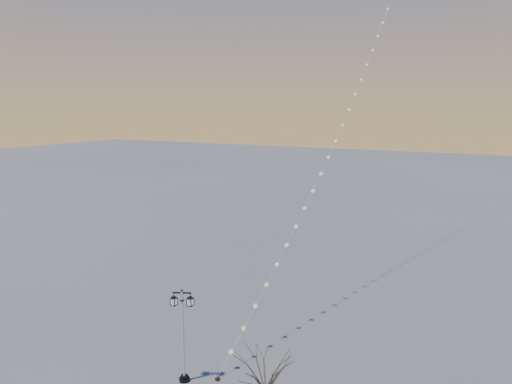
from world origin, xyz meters
The scene contains 4 objects.
ground centered at (0.00, 0.00, 0.00)m, with size 300.00×300.00×0.00m, color #5F6260.
street_lamp centered at (-0.28, 0.01, 3.03)m, with size 1.31×0.86×5.47m.
bare_tree centered at (5.55, -1.37, 2.77)m, with size 2.40×2.40×3.99m.
kite_train centered at (3.02, 22.47, 20.81)m, with size 3.91×43.73×41.80m.
Camera 1 is at (14.68, -19.83, 15.31)m, focal length 33.25 mm.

